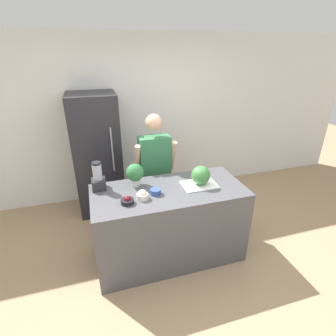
% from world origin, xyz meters
% --- Properties ---
extents(ground_plane, '(14.00, 14.00, 0.00)m').
position_xyz_m(ground_plane, '(0.00, 0.00, 0.00)').
color(ground_plane, tan).
extents(wall_back, '(8.00, 0.06, 2.60)m').
position_xyz_m(wall_back, '(0.00, 2.11, 1.30)').
color(wall_back, white).
rests_on(wall_back, ground_plane).
extents(counter_island, '(1.73, 0.78, 0.93)m').
position_xyz_m(counter_island, '(0.00, 0.39, 0.46)').
color(counter_island, '#4C4C51').
rests_on(counter_island, ground_plane).
extents(refrigerator, '(0.67, 0.67, 1.81)m').
position_xyz_m(refrigerator, '(-0.71, 1.74, 0.90)').
color(refrigerator, '#232328').
rests_on(refrigerator, ground_plane).
extents(person, '(0.55, 0.26, 1.62)m').
position_xyz_m(person, '(0.01, 1.09, 0.83)').
color(person, '#333338').
rests_on(person, ground_plane).
extents(cutting_board, '(0.39, 0.28, 0.01)m').
position_xyz_m(cutting_board, '(0.37, 0.39, 0.93)').
color(cutting_board, white).
rests_on(cutting_board, counter_island).
extents(watermelon, '(0.22, 0.22, 0.22)m').
position_xyz_m(watermelon, '(0.38, 0.39, 1.05)').
color(watermelon, '#3D7F3D').
rests_on(watermelon, cutting_board).
extents(bowl_cherries, '(0.14, 0.14, 0.08)m').
position_xyz_m(bowl_cherries, '(-0.49, 0.24, 0.96)').
color(bowl_cherries, black).
rests_on(bowl_cherries, counter_island).
extents(bowl_cream, '(0.12, 0.12, 0.11)m').
position_xyz_m(bowl_cream, '(-0.32, 0.28, 0.97)').
color(bowl_cream, white).
rests_on(bowl_cream, counter_island).
extents(bowl_small_blue, '(0.12, 0.12, 0.06)m').
position_xyz_m(bowl_small_blue, '(-0.17, 0.34, 0.96)').
color(bowl_small_blue, '#334C9E').
rests_on(bowl_small_blue, counter_island).
extents(blender, '(0.15, 0.15, 0.33)m').
position_xyz_m(blender, '(-0.75, 0.63, 1.06)').
color(blender, '#28282D').
rests_on(blender, counter_island).
extents(potted_plant, '(0.20, 0.20, 0.26)m').
position_xyz_m(potted_plant, '(-0.34, 0.60, 1.08)').
color(potted_plant, beige).
rests_on(potted_plant, counter_island).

